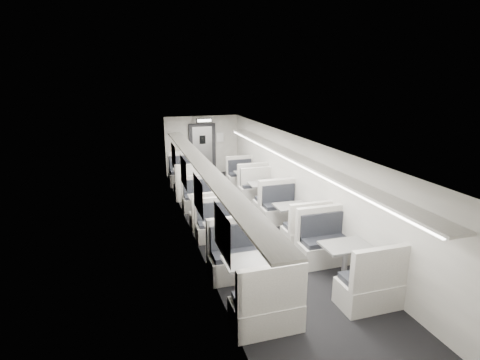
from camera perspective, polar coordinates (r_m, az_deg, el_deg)
room at (r=9.91m, az=1.03°, el=-0.69°), size 3.24×12.24×2.64m
booth_left_a at (r=13.38m, az=-7.98°, el=0.03°), size 1.13×2.30×1.23m
booth_left_b at (r=10.84m, az=-5.65°, el=-4.03°), size 0.96×1.95×1.04m
booth_left_c at (r=8.82m, az=-2.74°, el=-8.74°), size 0.96×1.96×1.05m
booth_left_d at (r=7.06m, az=1.49°, el=-14.87°), size 1.13×2.30×1.23m
booth_right_a at (r=13.23m, az=1.05°, el=-0.20°), size 1.01×2.04×1.09m
booth_right_b at (r=11.70m, az=3.60°, el=-2.25°), size 1.08×2.19×1.17m
booth_right_c at (r=9.87m, az=7.90°, el=-5.86°), size 1.08×2.20×1.18m
booth_right_d at (r=7.87m, az=15.66°, el=-12.03°), size 1.13×2.30×1.23m
passenger at (r=12.39m, az=-5.75°, el=0.39°), size 0.61×0.48×1.47m
window_a at (r=12.80m, az=-10.08°, el=3.54°), size 0.02×1.18×0.84m
window_b at (r=10.67m, az=-8.59°, el=1.17°), size 0.02×1.18×0.84m
window_c at (r=8.58m, az=-6.38°, el=-2.36°), size 0.02×1.18×0.84m
window_d at (r=6.57m, az=-2.76°, el=-8.09°), size 0.02×1.18×0.84m
luggage_rack_left at (r=9.14m, az=-5.81°, el=2.47°), size 0.46×10.40×0.09m
luggage_rack_right at (r=9.91m, az=8.47°, el=3.41°), size 0.46×10.40×0.09m
vestibule_door at (r=15.54m, az=-5.74°, el=4.68°), size 1.10×0.13×2.10m
exit_sign at (r=14.87m, az=-5.50°, el=9.03°), size 0.62×0.12×0.16m
wall_notice at (r=15.60m, az=-3.06°, el=6.50°), size 0.32×0.02×0.40m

